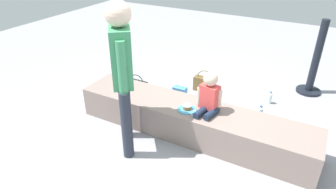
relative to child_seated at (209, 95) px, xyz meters
The scene contains 12 objects.
ground_plane 0.63m from the child_seated, behind, with size 12.00×12.00×0.00m, color #97969E.
concrete_ledge 0.45m from the child_seated, behind, with size 2.90×0.57×0.38m, color gray.
child_seated is the anchor object (origin of this frame).
adult_standing 1.02m from the child_seated, 143.33° to the right, with size 0.37×0.41×1.66m.
cake_plate 0.31m from the child_seated, 158.14° to the right, with size 0.22×0.22×0.07m.
gift_bag 0.87m from the child_seated, 142.10° to the left, with size 0.18×0.10×0.37m.
railing_post 2.10m from the child_seated, 63.17° to the left, with size 0.36×0.36×1.14m.
water_bottle_near_gift 1.03m from the child_seated, 58.90° to the left, with size 0.07×0.07×0.19m.
water_bottle_far_side 1.41m from the child_seated, 68.18° to the left, with size 0.06×0.06×0.19m.
cake_box_white 0.80m from the child_seated, 54.60° to the left, with size 0.27×0.27×0.14m, color white.
handbag_black_leather 1.55m from the child_seated, 158.04° to the left, with size 0.31×0.13×0.32m.
handbag_brown_canvas 1.31m from the child_seated, 113.80° to the left, with size 0.33×0.12×0.35m.
Camera 1 is at (1.20, -2.77, 2.21)m, focal length 31.86 mm.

